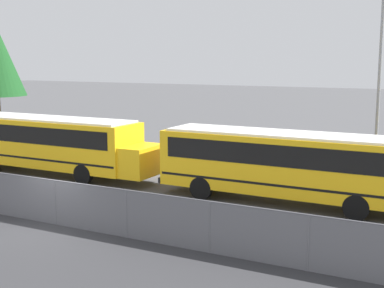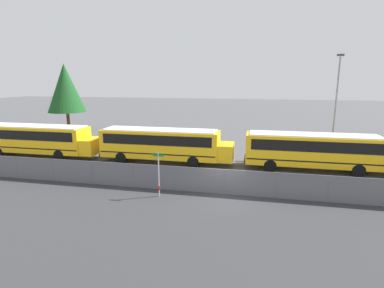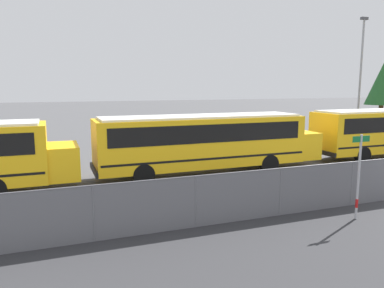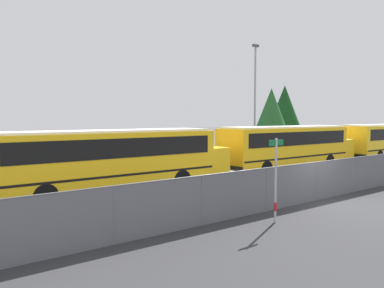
{
  "view_description": "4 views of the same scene",
  "coord_description": "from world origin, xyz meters",
  "px_view_note": "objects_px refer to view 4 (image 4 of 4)",
  "views": [
    {
      "loc": [
        13.21,
        -14.43,
        6.02
      ],
      "look_at": [
        2.01,
        6.9,
        2.18
      ],
      "focal_mm": 50.0,
      "sensor_mm": 36.0,
      "label": 1
    },
    {
      "loc": [
        1.73,
        -18.36,
        7.28
      ],
      "look_at": [
        -3.56,
        6.67,
        1.78
      ],
      "focal_mm": 28.0,
      "sensor_mm": 36.0,
      "label": 2
    },
    {
      "loc": [
        -13.49,
        -10.58,
        4.46
      ],
      "look_at": [
        -7.16,
        6.18,
        1.66
      ],
      "focal_mm": 35.0,
      "sensor_mm": 36.0,
      "label": 3
    },
    {
      "loc": [
        -13.8,
        -9.54,
        3.57
      ],
      "look_at": [
        -1.39,
        7.04,
        2.11
      ],
      "focal_mm": 35.0,
      "sensor_mm": 36.0,
      "label": 4
    }
  ],
  "objects_px": {
    "school_bus_1": "(115,156)",
    "light_pole": "(255,98)",
    "school_bus_2": "(289,144)",
    "tree_0": "(285,106)",
    "street_sign": "(276,178)",
    "tree_2": "(271,108)"
  },
  "relations": [
    {
      "from": "light_pole",
      "to": "tree_2",
      "type": "height_order",
      "value": "light_pole"
    },
    {
      "from": "school_bus_1",
      "to": "light_pole",
      "type": "bearing_deg",
      "value": 20.6
    },
    {
      "from": "school_bus_2",
      "to": "light_pole",
      "type": "height_order",
      "value": "light_pole"
    },
    {
      "from": "light_pole",
      "to": "tree_0",
      "type": "relative_size",
      "value": 1.26
    },
    {
      "from": "light_pole",
      "to": "tree_2",
      "type": "bearing_deg",
      "value": 34.15
    },
    {
      "from": "school_bus_1",
      "to": "light_pole",
      "type": "distance_m",
      "value": 16.83
    },
    {
      "from": "street_sign",
      "to": "light_pole",
      "type": "height_order",
      "value": "light_pole"
    },
    {
      "from": "school_bus_1",
      "to": "street_sign",
      "type": "distance_m",
      "value": 8.15
    },
    {
      "from": "light_pole",
      "to": "tree_0",
      "type": "distance_m",
      "value": 16.79
    },
    {
      "from": "school_bus_2",
      "to": "light_pole",
      "type": "relative_size",
      "value": 1.24
    },
    {
      "from": "school_bus_1",
      "to": "light_pole",
      "type": "height_order",
      "value": "light_pole"
    },
    {
      "from": "light_pole",
      "to": "tree_0",
      "type": "height_order",
      "value": "light_pole"
    },
    {
      "from": "school_bus_1",
      "to": "light_pole",
      "type": "relative_size",
      "value": 1.24
    },
    {
      "from": "school_bus_1",
      "to": "tree_0",
      "type": "height_order",
      "value": "tree_0"
    },
    {
      "from": "tree_0",
      "to": "street_sign",
      "type": "bearing_deg",
      "value": -141.07
    },
    {
      "from": "school_bus_2",
      "to": "tree_0",
      "type": "height_order",
      "value": "tree_0"
    },
    {
      "from": "school_bus_2",
      "to": "light_pole",
      "type": "xyz_separation_m",
      "value": [
        2.58,
        5.63,
        3.41
      ]
    },
    {
      "from": "school_bus_1",
      "to": "tree_0",
      "type": "relative_size",
      "value": 1.57
    },
    {
      "from": "school_bus_1",
      "to": "tree_0",
      "type": "bearing_deg",
      "value": 25.88
    },
    {
      "from": "school_bus_2",
      "to": "tree_2",
      "type": "bearing_deg",
      "value": 45.35
    },
    {
      "from": "street_sign",
      "to": "tree_2",
      "type": "xyz_separation_m",
      "value": [
        22.3,
        19.79,
        3.12
      ]
    },
    {
      "from": "school_bus_1",
      "to": "tree_2",
      "type": "distance_m",
      "value": 27.39
    }
  ]
}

